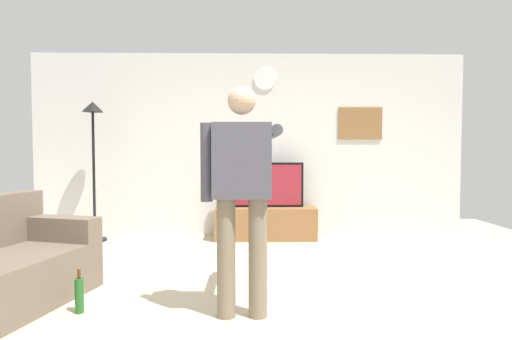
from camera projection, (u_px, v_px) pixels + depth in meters
The scene contains 9 objects.
ground_plane at pixel (250, 314), 2.97m from camera, with size 8.40×8.40×0.00m, color beige.
back_wall at pixel (249, 145), 5.86m from camera, with size 6.40×0.10×2.70m, color silver.
tv_stand at pixel (265, 223), 5.56m from camera, with size 1.43×0.45×0.45m.
television at pixel (265, 185), 5.58m from camera, with size 1.09×0.07×0.64m.
wall_clock at pixel (265, 79), 5.76m from camera, with size 0.32×0.32×0.03m, color white.
framed_picture at pixel (360, 123), 5.82m from camera, with size 0.65×0.04×0.48m, color olive.
floor_lamp at pixel (93, 142), 5.38m from camera, with size 0.32×0.32×1.94m.
person_standing_nearer_lamp at pixel (242, 186), 2.90m from camera, with size 0.61×0.78×1.72m.
beverage_bottle at pixel (79, 295), 2.99m from camera, with size 0.07×0.07×0.34m.
Camera 1 is at (-0.01, -2.92, 1.23)m, focal length 27.32 mm.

